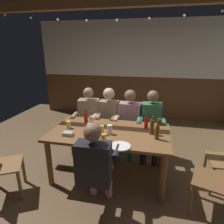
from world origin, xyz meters
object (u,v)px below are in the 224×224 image
(person_4, at_px, (95,164))
(plate_0, at_px, (120,146))
(table_candle, at_px, (90,118))
(bottle_1, at_px, (157,132))
(pint_glass_2, at_px, (159,122))
(condiment_caddy, at_px, (68,134))
(pint_glass_4, at_px, (104,138))
(person_1, at_px, (108,119))
(person_2, at_px, (129,120))
(bottle_2, at_px, (146,123))
(person_0, at_px, (89,117))
(chair_empty_far_end, at_px, (221,181))
(dining_table, at_px, (110,137))
(bottle_3, at_px, (86,117))
(person_3, at_px, (151,122))
(bottle_0, at_px, (152,127))
(plate_1, at_px, (93,127))
(pint_glass_0, at_px, (89,129))
(pint_glass_5, at_px, (102,130))
(pint_glass_3, at_px, (110,129))
(pint_glass_1, at_px, (68,125))

(person_4, bearing_deg, plate_0, 47.87)
(table_candle, xyz_separation_m, bottle_1, (1.11, -0.49, 0.07))
(pint_glass_2, bearing_deg, condiment_caddy, -151.08)
(pint_glass_4, bearing_deg, person_4, -90.61)
(person_1, relative_size, person_2, 1.01)
(table_candle, xyz_separation_m, bottle_2, (0.95, -0.13, 0.05))
(person_0, height_order, person_2, person_0)
(pint_glass_2, bearing_deg, chair_empty_far_end, -51.73)
(dining_table, xyz_separation_m, pint_glass_2, (0.73, 0.43, 0.15))
(person_0, distance_m, plate_0, 1.43)
(table_candle, height_order, pint_glass_4, pint_glass_4)
(plate_0, relative_size, bottle_3, 1.19)
(dining_table, height_order, bottle_1, bottle_1)
(person_0, xyz_separation_m, plate_0, (0.83, -1.16, 0.09))
(bottle_2, bearing_deg, person_0, 156.31)
(person_2, bearing_deg, person_3, -176.28)
(bottle_0, bearing_deg, pint_glass_2, 73.90)
(person_0, distance_m, pint_glass_4, 1.23)
(person_3, bearing_deg, plate_1, 33.84)
(pint_glass_2, bearing_deg, pint_glass_0, -149.81)
(pint_glass_5, bearing_deg, bottle_1, 1.10)
(person_4, relative_size, pint_glass_3, 8.62)
(pint_glass_1, relative_size, pint_glass_3, 0.82)
(person_4, xyz_separation_m, bottle_1, (0.69, 0.61, 0.21))
(plate_1, relative_size, pint_glass_0, 1.44)
(pint_glass_1, relative_size, pint_glass_2, 1.11)
(plate_1, bearing_deg, pint_glass_0, -84.33)
(person_1, height_order, pint_glass_5, person_1)
(condiment_caddy, bearing_deg, plate_1, 55.58)
(pint_glass_1, bearing_deg, pint_glass_3, -6.22)
(person_1, xyz_separation_m, bottle_0, (0.82, -0.68, 0.19))
(dining_table, xyz_separation_m, pint_glass_4, (0.00, -0.35, 0.15))
(chair_empty_far_end, distance_m, pint_glass_1, 2.17)
(person_0, xyz_separation_m, bottle_3, (0.12, -0.45, 0.17))
(person_3, bearing_deg, bottle_3, 21.46)
(person_1, bearing_deg, plate_1, 85.06)
(pint_glass_5, bearing_deg, pint_glass_3, 20.85)
(chair_empty_far_end, xyz_separation_m, pint_glass_3, (-1.42, 0.38, 0.35))
(plate_0, relative_size, pint_glass_3, 1.89)
(plate_1, bearing_deg, pint_glass_1, -161.62)
(bottle_0, relative_size, pint_glass_0, 1.75)
(condiment_caddy, bearing_deg, bottle_2, 25.65)
(person_0, bearing_deg, pint_glass_3, 119.25)
(bottle_3, bearing_deg, pint_glass_4, -52.92)
(person_0, relative_size, person_3, 1.00)
(person_2, xyz_separation_m, bottle_0, (0.42, -0.69, 0.19))
(pint_glass_3, distance_m, pint_glass_5, 0.11)
(person_1, relative_size, person_3, 1.01)
(pint_glass_0, bearing_deg, bottle_0, 11.90)
(person_4, distance_m, bottle_2, 1.12)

